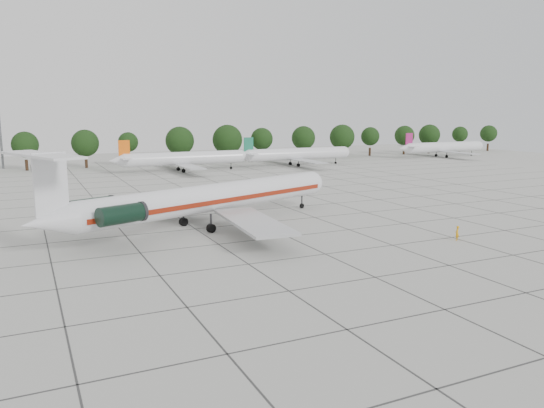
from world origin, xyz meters
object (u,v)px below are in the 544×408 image
at_px(main_airliner, 201,199).
at_px(ground_crew, 457,233).
at_px(bg_airliner_c, 184,159).
at_px(bg_airliner_d, 297,154).
at_px(bg_airliner_e, 444,147).

relative_size(main_airliner, ground_crew, 26.22).
bearing_deg(main_airliner, bg_airliner_c, 54.93).
bearing_deg(bg_airliner_c, ground_crew, -84.10).
xyz_separation_m(bg_airliner_d, bg_airliner_e, (52.09, 4.29, 0.00)).
distance_m(ground_crew, bg_airliner_e, 109.44).
xyz_separation_m(ground_crew, bg_airliner_c, (-7.89, 76.38, 2.13)).
distance_m(ground_crew, bg_airliner_c, 76.82).
relative_size(main_airliner, bg_airliner_e, 1.44).
relative_size(main_airliner, bg_airliner_c, 1.44).
bearing_deg(main_airliner, bg_airliner_e, 12.58).
relative_size(ground_crew, bg_airliner_e, 0.05).
bearing_deg(ground_crew, bg_airliner_c, -119.50).
height_order(bg_airliner_d, bg_airliner_e, same).
xyz_separation_m(ground_crew, bg_airliner_e, (73.56, 81.01, 2.13)).
bearing_deg(bg_airliner_d, bg_airliner_c, -179.33).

